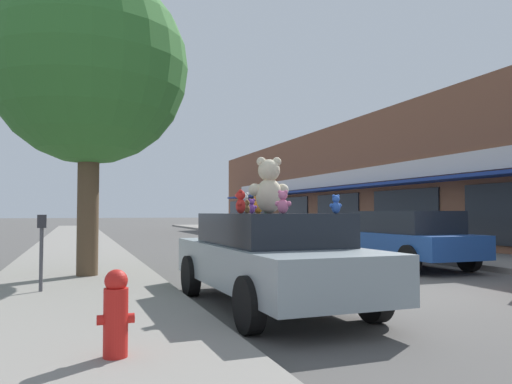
{
  "coord_description": "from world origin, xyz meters",
  "views": [
    {
      "loc": [
        -5.6,
        -7.54,
        1.45
      ],
      "look_at": [
        -2.5,
        1.04,
        1.83
      ],
      "focal_mm": 35.0,
      "sensor_mm": 36.0,
      "label": 1
    }
  ],
  "objects": [
    {
      "name": "teddy_bear_green",
      "position": [
        -2.42,
        0.71,
        1.6
      ],
      "size": [
        0.26,
        0.19,
        0.34
      ],
      "rotation": [
        0.0,
        0.0,
        3.57
      ],
      "color": "green",
      "rests_on": "plush_art_car"
    },
    {
      "name": "teddy_bear_purple",
      "position": [
        -2.9,
        0.14,
        1.56
      ],
      "size": [
        0.18,
        0.13,
        0.24
      ],
      "rotation": [
        0.0,
        0.0,
        2.88
      ],
      "color": "purple",
      "rests_on": "plush_art_car"
    },
    {
      "name": "ground_plane",
      "position": [
        0.0,
        0.0,
        0.0
      ],
      "size": [
        260.0,
        260.0,
        0.0
      ],
      "primitive_type": "plane",
      "color": "#514F4C"
    },
    {
      "name": "teddy_bear_brown",
      "position": [
        -3.08,
        -0.16,
        1.54
      ],
      "size": [
        0.13,
        0.16,
        0.22
      ],
      "rotation": [
        0.0,
        0.0,
        4.18
      ],
      "color": "olive",
      "rests_on": "plush_art_car"
    },
    {
      "name": "teddy_bear_orange",
      "position": [
        -2.69,
        0.43,
        1.62
      ],
      "size": [
        0.26,
        0.23,
        0.37
      ],
      "rotation": [
        0.0,
        0.0,
        2.52
      ],
      "color": "orange",
      "rests_on": "plush_art_car"
    },
    {
      "name": "parking_meter",
      "position": [
        -6.14,
        1.49,
        0.96
      ],
      "size": [
        0.14,
        0.1,
        1.27
      ],
      "color": "#4C4C51",
      "rests_on": "sidewalk_near"
    },
    {
      "name": "plush_art_car",
      "position": [
        -2.79,
        -0.37,
        0.78
      ],
      "size": [
        2.04,
        4.78,
        1.44
      ],
      "rotation": [
        0.0,
        0.0,
        0.02
      ],
      "color": "#8C999E",
      "rests_on": "ground_plane"
    },
    {
      "name": "fire_hydrant",
      "position": [
        -5.25,
        -2.82,
        0.54
      ],
      "size": [
        0.33,
        0.22,
        0.79
      ],
      "color": "red",
      "rests_on": "sidewalk_near"
    },
    {
      "name": "teddy_bear_pink",
      "position": [
        -2.9,
        -1.17,
        1.6
      ],
      "size": [
        0.23,
        0.22,
        0.33
      ],
      "rotation": [
        0.0,
        0.0,
        2.39
      ],
      "color": "pink",
      "rests_on": "plush_art_car"
    },
    {
      "name": "teddy_bear_giant",
      "position": [
        -2.84,
        -0.49,
        1.85
      ],
      "size": [
        0.65,
        0.42,
        0.86
      ],
      "rotation": [
        0.0,
        0.0,
        2.96
      ],
      "color": "beige",
      "rests_on": "plush_art_car"
    },
    {
      "name": "storefront_row",
      "position": [
        14.62,
        15.35,
        3.03
      ],
      "size": [
        15.99,
        39.28,
        6.07
      ],
      "color": "brown",
      "rests_on": "ground_plane"
    },
    {
      "name": "street_tree",
      "position": [
        -5.37,
        3.45,
        4.5
      ],
      "size": [
        4.11,
        4.11,
        6.44
      ],
      "color": "brown",
      "rests_on": "sidewalk_near"
    },
    {
      "name": "sidewalk_near",
      "position": [
        -5.56,
        0.0,
        0.07
      ],
      "size": [
        3.22,
        90.0,
        0.15
      ],
      "color": "gray",
      "rests_on": "ground_plane"
    },
    {
      "name": "teddy_bear_teal",
      "position": [
        -2.75,
        -0.19,
        1.56
      ],
      "size": [
        0.19,
        0.14,
        0.25
      ],
      "rotation": [
        0.0,
        0.0,
        2.72
      ],
      "color": "teal",
      "rests_on": "plush_art_car"
    },
    {
      "name": "teddy_bear_red",
      "position": [
        -3.41,
        -0.83,
        1.6
      ],
      "size": [
        0.19,
        0.26,
        0.34
      ],
      "rotation": [
        0.0,
        0.0,
        4.34
      ],
      "color": "red",
      "rests_on": "plush_art_car"
    },
    {
      "name": "teddy_bear_blue",
      "position": [
        -2.17,
        -1.34,
        1.57
      ],
      "size": [
        0.2,
        0.12,
        0.27
      ],
      "rotation": [
        0.0,
        0.0,
        3.21
      ],
      "color": "blue",
      "rests_on": "plush_art_car"
    },
    {
      "name": "parked_car_far_center",
      "position": [
        2.6,
        3.56,
        0.82
      ],
      "size": [
        1.95,
        4.35,
        1.49
      ],
      "color": "#1E4793",
      "rests_on": "ground_plane"
    },
    {
      "name": "teddy_bear_white",
      "position": [
        -2.92,
        0.48,
        1.61
      ],
      "size": [
        0.27,
        0.18,
        0.36
      ],
      "rotation": [
        0.0,
        0.0,
        2.95
      ],
      "color": "white",
      "rests_on": "plush_art_car"
    }
  ]
}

